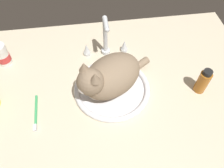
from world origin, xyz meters
TOP-DOWN VIEW (x-y plane):
  - countertop at (0.00, 0.00)cm, footprint 123.98×81.70cm
  - sink_basin at (-2.63, -3.72)cm, footprint 31.54×31.54cm
  - faucet at (-2.63, 17.28)cm, footprint 20.81×10.26cm
  - cat at (-4.14, -4.70)cm, footprint 33.01×27.77cm
  - pill_bottle at (-48.79, 18.07)cm, footprint 6.14×6.14cm
  - amber_bottle at (33.31, -8.58)cm, footprint 4.64×4.64cm
  - toothbrush at (-33.33, -11.27)cm, footprint 1.76×15.83cm

SIDE VIEW (x-z plane):
  - countertop at x=0.00cm, z-range 0.00..3.00cm
  - toothbrush at x=-33.33cm, z-range 2.78..4.48cm
  - sink_basin at x=-2.63cm, z-range 2.86..5.12cm
  - pill_bottle at x=-48.79cm, z-range 2.64..12.83cm
  - amber_bottle at x=33.31cm, z-range 2.64..14.68cm
  - faucet at x=-2.63cm, z-range 0.59..21.48cm
  - cat at x=-4.14cm, z-range 3.51..22.67cm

